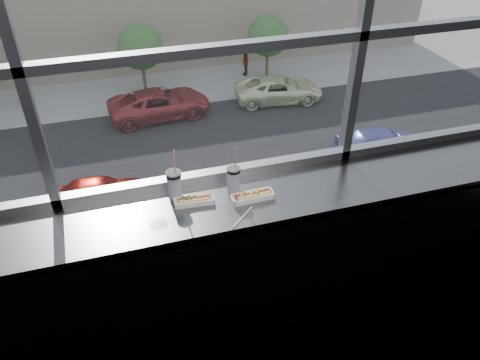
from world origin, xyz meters
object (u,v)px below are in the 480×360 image
object	(u,v)px
hotdog_tray_left	(194,200)
hotdog_tray_right	(252,196)
pedestrian_a	(20,88)
tree_center	(140,47)
wrapper	(158,223)
car_near_c	(98,187)
soda_cup_left	(174,183)
tree_right	(268,36)
car_far_c	(279,85)
soda_cup_right	(234,178)
car_near_e	(382,138)
car_far_b	(159,99)
pedestrian_d	(245,61)
loose_straw	(243,217)

from	to	relation	value
hotdog_tray_left	hotdog_tray_right	distance (m)	0.37
pedestrian_a	tree_center	size ratio (longest dim) A/B	0.47
pedestrian_a	hotdog_tray_right	bearing A→B (deg)	12.57
wrapper	car_near_c	bearing A→B (deg)	95.16
soda_cup_left	tree_right	distance (m)	31.51
tree_center	hotdog_tray_left	bearing A→B (deg)	-93.84
wrapper	car_far_c	distance (m)	28.70
wrapper	pedestrian_a	xyz separation A→B (m)	(-5.77, 28.73, -10.97)
soda_cup_right	car_near_e	world-z (taller)	soda_cup_right
car_near_e	car_far_b	bearing A→B (deg)	59.47
car_near_c	tree_right	size ratio (longest dim) A/B	1.27
soda_cup_left	pedestrian_d	bearing A→B (deg)	71.87
wrapper	tree_center	xyz separation A→B (m)	(2.14, 28.37, -8.94)
car_near_c	pedestrian_a	xyz separation A→B (m)	(-4.29, 12.36, 0.12)
wrapper	car_near_e	xyz separation A→B (m)	(13.33, 16.37, -10.94)
loose_straw	pedestrian_d	xyz separation A→B (m)	(9.10, 29.20, -11.01)
loose_straw	wrapper	bearing A→B (deg)	127.73
car_far_c	car_far_b	bearing A→B (deg)	97.12
car_near_e	car_far_b	world-z (taller)	car_far_b
car_near_c	tree_center	size ratio (longest dim) A/B	1.23
car_far_b	car_near_e	bearing A→B (deg)	-131.57
car_far_c	pedestrian_a	xyz separation A→B (m)	(-16.20, 4.36, 0.01)
soda_cup_right	pedestrian_a	world-z (taller)	soda_cup_right
car_far_b	hotdog_tray_left	bearing A→B (deg)	169.59
loose_straw	car_near_e	size ratio (longest dim) A/B	0.03
loose_straw	pedestrian_d	world-z (taller)	loose_straw
hotdog_tray_left	tree_center	world-z (taller)	hotdog_tray_left
hotdog_tray_left	soda_cup_right	size ratio (longest dim) A/B	0.74
wrapper	hotdog_tray_right	bearing A→B (deg)	6.68
tree_right	wrapper	bearing A→B (deg)	-111.21
loose_straw	tree_center	distance (m)	29.87
hotdog_tray_right	tree_center	size ratio (longest dim) A/B	0.06
car_near_e	hotdog_tray_left	bearing A→B (deg)	147.26
car_near_c	tree_right	distance (m)	17.44
car_near_c	car_far_b	world-z (taller)	car_far_b
car_far_b	tree_center	world-z (taller)	tree_center
tree_center	car_near_e	bearing A→B (deg)	-47.01
soda_cup_right	pedestrian_d	xyz separation A→B (m)	(9.08, 28.92, -11.10)
car_near_e	tree_right	world-z (taller)	tree_right
car_far_b	loose_straw	bearing A→B (deg)	170.23
car_far_b	pedestrian_a	size ratio (longest dim) A/B	3.16
soda_cup_right	wrapper	xyz separation A→B (m)	(-0.53, -0.20, -0.09)
pedestrian_a	car_far_b	bearing A→B (deg)	62.45
loose_straw	pedestrian_a	size ratio (longest dim) A/B	0.10
hotdog_tray_left	loose_straw	size ratio (longest dim) A/B	1.11
car_far_c	tree_center	size ratio (longest dim) A/B	1.37
car_near_e	tree_right	distance (m)	12.37
pedestrian_a	tree_right	size ratio (longest dim) A/B	0.49
soda_cup_right	car_far_c	size ratio (longest dim) A/B	0.05
tree_right	tree_center	bearing A→B (deg)	-180.00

